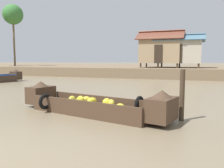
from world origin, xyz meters
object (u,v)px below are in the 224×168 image
Objects in this scene: banana_boat at (91,104)px; stilt_house_left at (161,50)px; stilt_house_mid_left at (179,51)px; palm_tree_near at (13,15)px; mooring_post at (182,95)px.

banana_boat is 18.16m from stilt_house_left.
palm_tree_near is (-21.30, 0.66, 4.99)m from stilt_house_mid_left.
banana_boat is 28.28m from palm_tree_near.
stilt_house_left is at bearing 179.10° from stilt_house_mid_left.
palm_tree_near reaches higher than stilt_house_mid_left.
stilt_house_mid_left is 18.02m from mooring_post.
banana_boat is at bearing -177.90° from mooring_post.
stilt_house_left reaches higher than mooring_post.
stilt_house_mid_left is 0.61× the size of palm_tree_near.
stilt_house_left is 1.82m from stilt_house_mid_left.
banana_boat is 18.16m from stilt_house_mid_left.
banana_boat is 1.17× the size of stilt_house_left.
mooring_post is at bearing -39.12° from palm_tree_near.
stilt_house_left is at bearing -1.86° from palm_tree_near.
mooring_post is at bearing -85.29° from stilt_house_mid_left.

